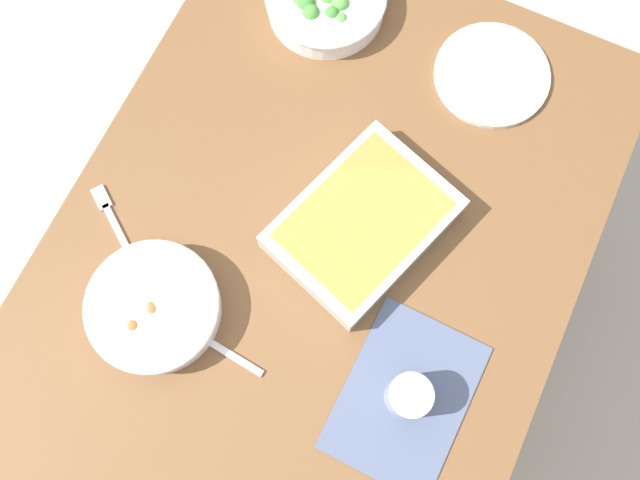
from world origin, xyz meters
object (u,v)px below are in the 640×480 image
stew_bowl (154,308)px  side_plate (492,75)px  spoon_by_broccoli (318,26)px  spoon_by_stew (206,340)px  fork_on_table (114,222)px  broccoli_bowl (326,0)px  baking_dish (363,223)px  drink_cup (408,396)px

stew_bowl → side_plate: bearing=-28.1°
stew_bowl → spoon_by_broccoli: bearing=-1.2°
spoon_by_stew → fork_on_table: spoon_by_stew is taller
spoon_by_stew → stew_bowl: bearing=84.6°
broccoli_bowl → spoon_by_broccoli: bearing=-173.9°
baking_dish → drink_cup: drink_cup is taller
broccoli_bowl → baking_dish: bearing=-146.6°
stew_bowl → drink_cup: 0.45m
spoon_by_broccoli → fork_on_table: bearing=162.6°
broccoli_bowl → baking_dish: broccoli_bowl is taller
spoon_by_stew → side_plate: bearing=-20.9°
stew_bowl → drink_cup: (0.05, -0.44, 0.01)m
stew_bowl → baking_dish: size_ratio=0.64×
broccoli_bowl → side_plate: 0.35m
fork_on_table → spoon_by_broccoli: bearing=-17.4°
drink_cup → fork_on_table: 0.60m
broccoli_bowl → spoon_by_stew: (-0.67, -0.09, -0.03)m
stew_bowl → fork_on_table: (0.11, 0.15, -0.03)m
stew_bowl → side_plate: 0.76m
side_plate → spoon_by_stew: 0.72m
spoon_by_stew → fork_on_table: 0.27m
stew_bowl → fork_on_table: bearing=54.5°
spoon_by_broccoli → drink_cup: bearing=-143.1°
fork_on_table → drink_cup: bearing=-95.6°
drink_cup → side_plate: 0.63m
baking_dish → side_plate: baking_dish is taller
stew_bowl → spoon_by_stew: stew_bowl is taller
side_plate → baking_dish: bearing=165.5°
baking_dish → drink_cup: bearing=-141.8°
drink_cup → spoon_by_broccoli: size_ratio=0.48×
drink_cup → fork_on_table: drink_cup is taller
side_plate → spoon_by_stew: bearing=159.1°
baking_dish → drink_cup: 0.30m
broccoli_bowl → spoon_by_broccoli: (-0.04, -0.00, -0.03)m
side_plate → spoon_by_broccoli: side_plate is taller
spoon_by_broccoli → broccoli_bowl: bearing=6.1°
stew_bowl → drink_cup: size_ratio=2.68×
spoon_by_broccoli → fork_on_table: size_ratio=1.14×
broccoli_bowl → spoon_by_stew: 0.68m
stew_bowl → spoon_by_stew: bearing=-95.4°
broccoli_bowl → baking_dish: 0.45m
baking_dish → spoon_by_broccoli: baking_dish is taller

